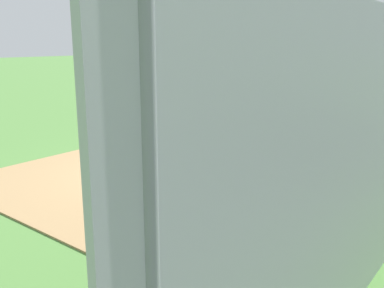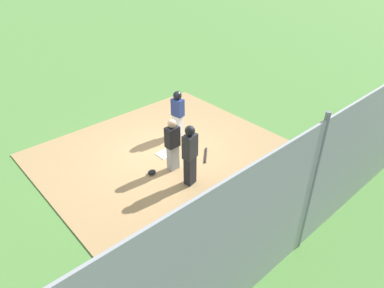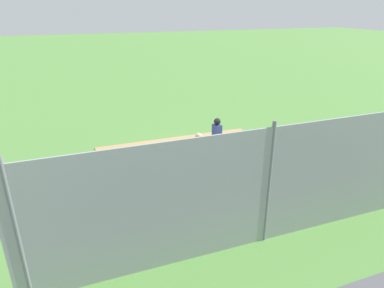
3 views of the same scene
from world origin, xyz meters
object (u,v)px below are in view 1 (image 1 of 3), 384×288
home_plate (171,170)px  umpire (221,142)px  baseball (210,164)px  catcher_mask (162,183)px  baseball_bat (227,167)px  runner (180,121)px  catcher (190,141)px

home_plate → umpire: 1.87m
umpire → baseball: 1.89m
umpire → catcher_mask: 1.47m
baseball_bat → baseball: (-0.02, 0.45, 0.01)m
umpire → baseball: bearing=-59.5°
runner → catcher_mask: 2.46m
home_plate → umpire: size_ratio=0.24×
catcher → runner: catcher is taller
baseball_bat → baseball: size_ratio=10.59×
home_plate → catcher_mask: catcher_mask is taller
catcher → baseball_bat: size_ratio=2.07×
home_plate → baseball_bat: bearing=-45.6°
home_plate → umpire: umpire is taller
baseball_bat → baseball: 0.45m
runner → catcher_mask: size_ratio=6.64×
runner → home_plate: bearing=20.4°
home_plate → catcher: 1.15m
catcher_mask → runner: bearing=30.9°
home_plate → baseball: 0.99m
baseball_bat → runner: bearing=39.2°
home_plate → runner: bearing=30.5°
home_plate → catcher: (-0.26, -0.75, 0.83)m
catcher → umpire: bearing=174.2°
baseball_bat → umpire: bearing=165.0°
home_plate → baseball_bat: baseball_bat is taller
catcher → home_plate: bearing=-19.4°
catcher_mask → baseball: (1.77, 0.08, -0.02)m
umpire → baseball: (1.21, 1.12, -0.92)m
catcher_mask → umpire: bearing=-61.9°
umpire → baseball_bat: umpire is taller
runner → baseball_bat: 1.79m
umpire → catcher_mask: bearing=16.0°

